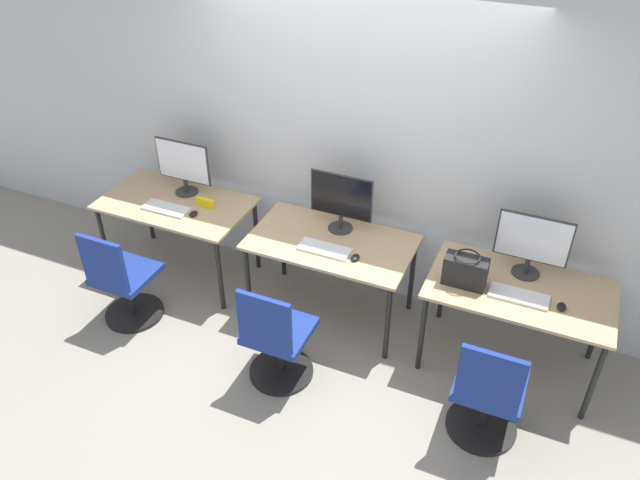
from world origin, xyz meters
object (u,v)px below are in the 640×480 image
object	(u,v)px
monitor_center	(341,200)
keyboard_right	(519,296)
office_chair_center	(276,342)
mouse_right	(562,307)
keyboard_center	(325,249)
keyboard_left	(166,209)
office_chair_right	(487,397)
mouse_left	(193,214)
monitor_left	(183,165)
monitor_right	(532,243)
handbag	(465,271)
office_chair_left	(123,284)
mouse_center	(355,258)

from	to	relation	value
monitor_center	keyboard_right	bearing A→B (deg)	-11.56
office_chair_center	mouse_right	xyz separation A→B (m)	(1.79, 0.72, 0.38)
monitor_center	keyboard_center	distance (m)	0.41
keyboard_left	office_chair_right	world-z (taller)	office_chair_right
mouse_left	office_chair_center	size ratio (longest dim) A/B	0.10
keyboard_left	office_chair_center	size ratio (longest dim) A/B	0.45
monitor_left	monitor_right	size ratio (longest dim) A/B	1.00
monitor_center	mouse_right	distance (m)	1.76
keyboard_right	handbag	bearing A→B (deg)	-179.35
monitor_left	office_chair_left	xyz separation A→B (m)	(-0.05, -0.91, -0.63)
mouse_center	mouse_left	bearing A→B (deg)	178.72
mouse_center	monitor_right	distance (m)	1.26
monitor_center	mouse_center	distance (m)	0.49
office_chair_left	mouse_center	distance (m)	1.88
keyboard_left	mouse_right	distance (m)	3.16
monitor_center	keyboard_right	size ratio (longest dim) A/B	1.26
monitor_center	office_chair_right	size ratio (longest dim) A/B	0.57
monitor_left	mouse_center	size ratio (longest dim) A/B	5.65
monitor_center	office_chair_center	bearing A→B (deg)	-94.15
office_chair_left	monitor_right	world-z (taller)	monitor_right
monitor_left	keyboard_right	distance (m)	2.90
mouse_left	monitor_right	bearing A→B (deg)	6.63
office_chair_left	monitor_right	distance (m)	3.14
mouse_left	office_chair_left	size ratio (longest dim) A/B	0.10
keyboard_right	handbag	xyz separation A→B (m)	(-0.38, -0.00, 0.11)
monitor_right	handbag	xyz separation A→B (m)	(-0.38, -0.30, -0.15)
mouse_center	monitor_center	bearing A→B (deg)	127.02
office_chair_left	keyboard_right	world-z (taller)	office_chair_left
office_chair_center	mouse_right	distance (m)	1.97
monitor_center	monitor_right	distance (m)	1.44
office_chair_left	mouse_left	bearing A→B (deg)	63.38
mouse_center	handbag	bearing A→B (deg)	2.72
office_chair_left	handbag	size ratio (longest dim) A/B	2.97
monitor_left	monitor_right	bearing A→B (deg)	0.21
mouse_center	handbag	distance (m)	0.81
monitor_left	keyboard_left	bearing A→B (deg)	-90.00
keyboard_right	monitor_center	bearing A→B (deg)	168.44
monitor_left	keyboard_right	size ratio (longest dim) A/B	1.26
mouse_left	keyboard_right	bearing A→B (deg)	0.23
keyboard_left	mouse_center	world-z (taller)	mouse_center
monitor_right	keyboard_left	bearing A→B (deg)	-173.68
keyboard_center	office_chair_right	distance (m)	1.57
office_chair_center	office_chair_right	bearing A→B (deg)	3.68
keyboard_right	mouse_right	distance (m)	0.28
monitor_left	mouse_right	distance (m)	3.18
monitor_left	mouse_left	xyz separation A→B (m)	(0.26, -0.29, -0.25)
office_chair_center	keyboard_center	bearing A→B (deg)	83.93
mouse_left	keyboard_center	distance (m)	1.18
mouse_left	mouse_center	xyz separation A→B (m)	(1.43, -0.03, 0.00)
monitor_right	keyboard_right	size ratio (longest dim) A/B	1.26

